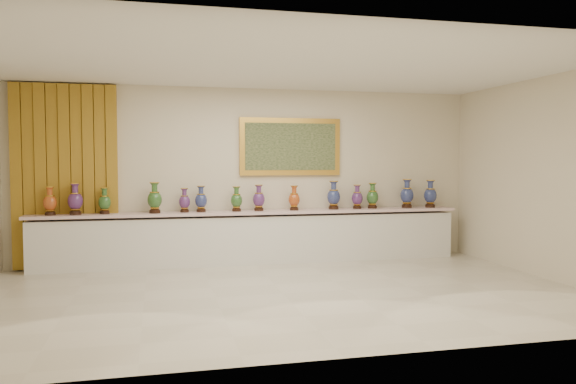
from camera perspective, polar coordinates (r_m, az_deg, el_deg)
name	(u,v)px	position (r m, az deg, el deg)	size (l,w,h in m)	color
ground	(283,294)	(7.52, -0.52, -10.28)	(8.00, 8.00, 0.00)	beige
room	(104,171)	(9.62, -18.16, 2.01)	(8.00, 8.00, 8.00)	beige
counter	(254,238)	(9.63, -3.50, -4.67)	(7.28, 0.48, 0.90)	white
vase_0	(50,202)	(9.53, -23.03, -0.98)	(0.21, 0.21, 0.45)	black
vase_1	(75,201)	(9.47, -20.80, -0.81)	(0.30, 0.30, 0.50)	black
vase_2	(105,202)	(9.47, -18.13, -0.98)	(0.24, 0.24, 0.42)	black
vase_3	(155,199)	(9.37, -13.39, -0.73)	(0.28, 0.28, 0.50)	black
vase_4	(184,201)	(9.44, -10.47, -0.95)	(0.22, 0.22, 0.40)	black
vase_5	(201,200)	(9.46, -8.82, -0.82)	(0.24, 0.24, 0.44)	black
vase_6	(236,200)	(9.49, -5.25, -0.83)	(0.20, 0.20, 0.42)	black
vase_7	(259,199)	(9.58, -2.98, -0.72)	(0.26, 0.26, 0.44)	black
vase_8	(294,199)	(9.67, 0.63, -0.73)	(0.22, 0.22, 0.43)	black
vase_9	(334,197)	(9.90, 4.66, -0.46)	(0.25, 0.25, 0.50)	black
vase_10	(357,198)	(10.06, 7.04, -0.60)	(0.25, 0.25, 0.43)	black
vase_11	(372,197)	(10.16, 8.58, -0.50)	(0.28, 0.28, 0.46)	black
vase_12	(407,195)	(10.42, 11.99, -0.29)	(0.32, 0.32, 0.52)	black
vase_13	(430,195)	(10.58, 14.26, -0.31)	(0.30, 0.30, 0.50)	black
label_card	(117,214)	(9.33, -17.02, -2.18)	(0.10, 0.06, 0.00)	white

